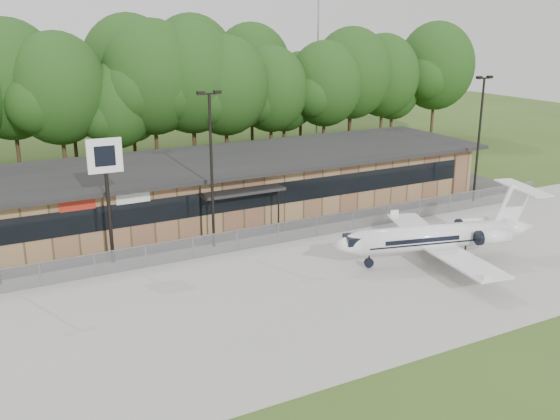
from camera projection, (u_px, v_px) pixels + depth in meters
ground at (446, 337)px, 29.41m from camera, size 160.00×160.00×0.00m
apron at (350, 278)px, 36.15m from camera, size 64.00×18.00×0.08m
parking_lot at (262, 224)px, 45.86m from camera, size 50.00×9.00×0.06m
terminal at (236, 182)px, 48.99m from camera, size 41.00×11.65×4.30m
fence at (291, 231)px, 41.85m from camera, size 46.00×0.04×1.52m
treeline at (162, 92)px, 62.69m from camera, size 72.00×12.00×15.00m
radio_mast at (318, 37)px, 76.21m from camera, size 0.20×0.20×25.00m
light_pole_mid at (211, 159)px, 39.35m from camera, size 1.55×0.30×10.23m
light_pole_right at (480, 130)px, 49.71m from camera, size 1.55×0.30×10.23m
business_jet at (439, 237)px, 38.06m from camera, size 13.58×12.21×4.60m
pole_sign at (106, 169)px, 36.65m from camera, size 2.05×0.33×7.78m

